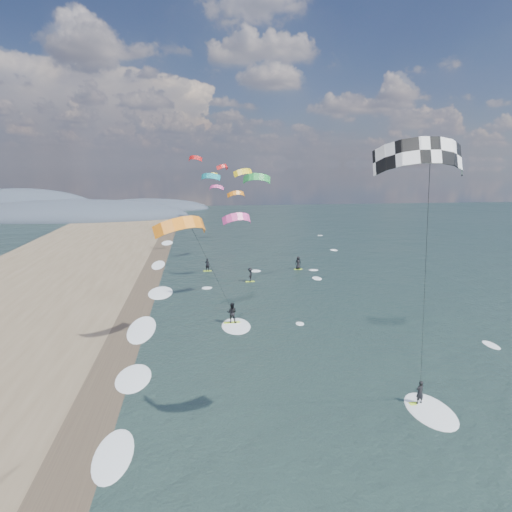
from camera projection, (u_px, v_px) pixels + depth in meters
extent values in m
plane|color=black|center=(301.00, 417.00, 24.74)|extent=(260.00, 260.00, 0.00)
cube|color=#382D23|center=(118.00, 354.00, 32.84)|extent=(3.00, 240.00, 0.00)
ellipsoid|color=#3D4756|center=(18.00, 214.00, 125.57)|extent=(48.00, 20.00, 15.00)
ellipsoid|color=#3D4756|center=(71.00, 218.00, 116.33)|extent=(64.00, 24.00, 10.00)
ellipsoid|color=#3D4756|center=(147.00, 209.00, 138.08)|extent=(40.00, 18.00, 7.00)
cube|color=#C3F72B|center=(419.00, 404.00, 26.05)|extent=(1.20, 0.36, 0.05)
imported|color=black|center=(420.00, 392.00, 25.89)|extent=(0.61, 0.48, 1.48)
ellipsoid|color=white|center=(430.00, 411.00, 25.32)|extent=(2.60, 4.20, 0.12)
cylinder|color=black|center=(424.00, 293.00, 21.19)|extent=(0.02, 0.02, 15.36)
cube|color=#C3F72B|center=(232.00, 323.00, 39.34)|extent=(1.48, 0.46, 0.07)
imported|color=black|center=(232.00, 313.00, 39.14)|extent=(1.06, 0.91, 1.88)
ellipsoid|color=white|center=(236.00, 326.00, 38.61)|extent=(2.60, 4.20, 0.12)
cylinder|color=black|center=(213.00, 271.00, 35.00)|extent=(0.02, 0.02, 11.30)
cube|color=#C3F72B|center=(250.00, 281.00, 53.19)|extent=(1.10, 0.35, 0.05)
imported|color=black|center=(250.00, 275.00, 53.00)|extent=(0.94, 1.24, 1.70)
cube|color=#C3F72B|center=(298.00, 269.00, 59.44)|extent=(1.10, 0.35, 0.05)
imported|color=black|center=(298.00, 263.00, 59.24)|extent=(0.95, 0.71, 1.78)
cube|color=#C3F72B|center=(208.00, 271.00, 58.47)|extent=(1.10, 0.35, 0.05)
imported|color=black|center=(207.00, 265.00, 58.28)|extent=(0.74, 0.63, 1.73)
ellipsoid|color=white|center=(100.00, 456.00, 21.38)|extent=(2.40, 5.40, 0.11)
ellipsoid|color=white|center=(126.00, 379.00, 29.13)|extent=(2.40, 5.40, 0.11)
ellipsoid|color=white|center=(142.00, 329.00, 37.85)|extent=(2.40, 5.40, 0.11)
ellipsoid|color=white|center=(154.00, 293.00, 48.50)|extent=(2.40, 5.40, 0.11)
ellipsoid|color=white|center=(163.00, 265.00, 62.06)|extent=(2.40, 5.40, 0.11)
ellipsoid|color=white|center=(171.00, 243.00, 79.50)|extent=(2.40, 5.40, 0.11)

